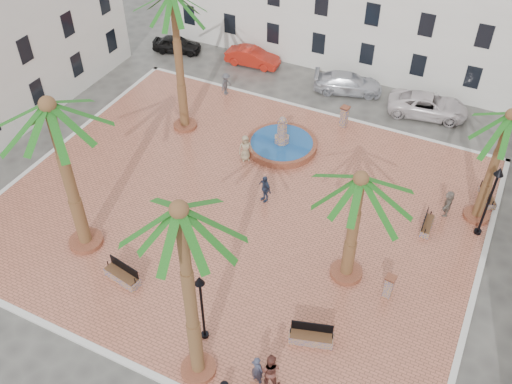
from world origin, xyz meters
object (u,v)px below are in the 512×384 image
(palm_nw, at_px, (174,9))
(pedestrian_north, at_px, (226,84))
(palm_ne, at_px, (507,128))
(car_silver, at_px, (348,83))
(bench_ne, at_px, (487,197))
(fountain, at_px, (282,143))
(palm_e, at_px, (359,193))
(lamppost_s, at_px, (201,297))
(cyclist_a, at_px, (257,370))
(pedestrian_fountain_a, at_px, (245,148))
(car_black, at_px, (177,44))
(lamppost_e, at_px, (493,190))
(bench_s, at_px, (122,276))
(pedestrian_fountain_b, at_px, (265,188))
(bench_e, at_px, (427,225))
(bench_se, at_px, (311,337))
(palm_s, at_px, (181,230))
(bollard_n, at_px, (344,116))
(car_white, at_px, (428,105))
(pedestrian_east, at_px, (448,203))
(bollard_e, at_px, (389,286))
(cyclist_b, at_px, (270,370))
(palm_sw, at_px, (53,123))
(car_red, at_px, (253,57))

(palm_nw, distance_m, pedestrian_north, 8.81)
(palm_ne, relative_size, car_silver, 1.43)
(bench_ne, bearing_deg, fountain, 65.47)
(palm_e, height_order, bench_ne, palm_e)
(lamppost_s, bearing_deg, cyclist_a, -17.09)
(bench_ne, distance_m, pedestrian_north, 19.06)
(pedestrian_fountain_a, relative_size, car_black, 0.45)
(lamppost_e, relative_size, car_black, 1.16)
(bench_s, relative_size, pedestrian_fountain_b, 1.18)
(bench_s, xyz_separation_m, bench_e, (12.58, 10.15, -0.06))
(bench_se, height_order, car_silver, car_silver)
(cyclist_a, bearing_deg, palm_s, 29.52)
(bollard_n, relative_size, car_white, 0.27)
(bollard_n, height_order, car_black, bollard_n)
(car_white, bearing_deg, fountain, 127.43)
(car_silver, bearing_deg, palm_s, 167.02)
(lamppost_e, bearing_deg, car_black, 157.57)
(car_black, bearing_deg, bench_se, -151.23)
(pedestrian_east, bearing_deg, pedestrian_fountain_a, -90.30)
(fountain, distance_m, bollard_e, 12.69)
(lamppost_s, distance_m, cyclist_b, 4.11)
(cyclist_b, height_order, car_white, cyclist_b)
(palm_ne, relative_size, car_white, 1.30)
(palm_ne, xyz_separation_m, lamppost_s, (-9.59, -13.31, -3.19))
(bollard_e, bearing_deg, car_silver, 115.05)
(pedestrian_east, bearing_deg, bench_e, -25.23)
(palm_nw, height_order, palm_e, palm_nw)
(cyclist_b, bearing_deg, lamppost_s, -19.22)
(lamppost_e, xyz_separation_m, cyclist_b, (-6.29, -12.86, -2.10))
(bollard_n, height_order, car_silver, bollard_n)
(palm_e, bearing_deg, bench_ne, 58.30)
(palm_nw, distance_m, cyclist_a, 20.56)
(palm_ne, height_order, cyclist_a, palm_ne)
(palm_sw, distance_m, bench_se, 14.81)
(palm_ne, relative_size, bollard_n, 4.75)
(lamppost_s, distance_m, cyclist_a, 3.77)
(fountain, height_order, pedestrian_fountain_a, fountain)
(bollard_e, bearing_deg, palm_s, -129.28)
(bench_se, bearing_deg, bench_s, 167.84)
(lamppost_e, height_order, car_silver, lamppost_e)
(palm_nw, bearing_deg, car_red, 88.64)
(palm_sw, height_order, palm_ne, palm_sw)
(fountain, distance_m, pedestrian_fountain_b, 5.12)
(fountain, xyz_separation_m, car_red, (-6.48, 8.93, 0.23))
(car_red, bearing_deg, lamppost_e, -124.65)
(palm_nw, xyz_separation_m, pedestrian_fountain_b, (7.88, -4.24, -7.31))
(palm_ne, height_order, bollard_n, palm_ne)
(cyclist_a, relative_size, pedestrian_east, 1.03)
(cyclist_a, bearing_deg, pedestrian_fountain_a, -46.98)
(fountain, relative_size, bench_e, 2.76)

